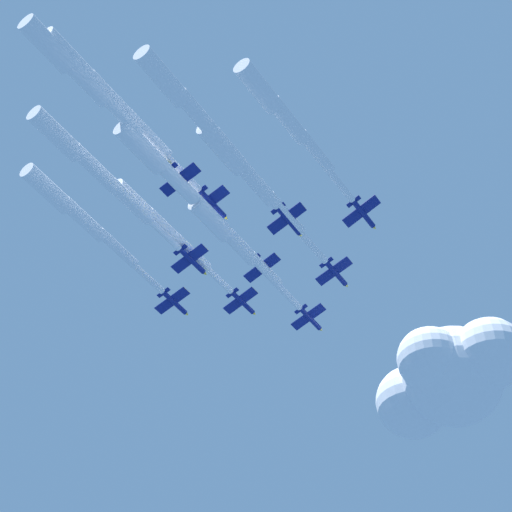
{
  "coord_description": "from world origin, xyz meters",
  "views": [
    {
      "loc": [
        76.39,
        -104.35,
        73.98
      ],
      "look_at": [
        0.0,
        0.0,
        196.99
      ],
      "focal_mm": 59.07,
      "sensor_mm": 36.0,
      "label": 1
    }
  ],
  "objects_px": {
    "jet_starboard_inner": "(256,183)",
    "jet_trail_starboard": "(111,100)",
    "jet_port_mid": "(177,182)",
    "jet_port_outer": "(289,122)",
    "jet_starboard_outer": "(95,170)",
    "jet_tail_end": "(87,83)",
    "jet_trail_port": "(199,118)",
    "jet_starboard_mid": "(84,221)",
    "jet_port_inner": "(165,230)",
    "jet_lead": "(239,247)"
  },
  "relations": [
    {
      "from": "jet_starboard_mid",
      "to": "jet_tail_end",
      "type": "bearing_deg",
      "value": -44.18
    },
    {
      "from": "jet_starboard_inner",
      "to": "jet_starboard_outer",
      "type": "xyz_separation_m",
      "value": [
        -23.12,
        -20.22,
        0.88
      ]
    },
    {
      "from": "jet_starboard_inner",
      "to": "jet_port_mid",
      "type": "distance_m",
      "value": 15.17
    },
    {
      "from": "jet_trail_starboard",
      "to": "jet_tail_end",
      "type": "height_order",
      "value": "jet_trail_starboard"
    },
    {
      "from": "jet_trail_starboard",
      "to": "jet_lead",
      "type": "bearing_deg",
      "value": 92.81
    },
    {
      "from": "jet_port_mid",
      "to": "jet_starboard_outer",
      "type": "distance_m",
      "value": 15.63
    },
    {
      "from": "jet_starboard_inner",
      "to": "jet_tail_end",
      "type": "relative_size",
      "value": 1.12
    },
    {
      "from": "jet_port_outer",
      "to": "jet_trail_port",
      "type": "height_order",
      "value": "jet_port_outer"
    },
    {
      "from": "jet_trail_starboard",
      "to": "jet_port_mid",
      "type": "bearing_deg",
      "value": 93.26
    },
    {
      "from": "jet_trail_port",
      "to": "jet_trail_starboard",
      "type": "bearing_deg",
      "value": -138.85
    },
    {
      "from": "jet_port_mid",
      "to": "jet_trail_port",
      "type": "bearing_deg",
      "value": -35.25
    },
    {
      "from": "jet_port_mid",
      "to": "jet_starboard_mid",
      "type": "relative_size",
      "value": 0.98
    },
    {
      "from": "jet_port_inner",
      "to": "jet_starboard_mid",
      "type": "xyz_separation_m",
      "value": [
        -10.69,
        -12.65,
        -1.29
      ]
    },
    {
      "from": "jet_port_inner",
      "to": "jet_starboard_outer",
      "type": "height_order",
      "value": "jet_port_inner"
    },
    {
      "from": "jet_port_mid",
      "to": "jet_port_outer",
      "type": "distance_m",
      "value": 24.52
    },
    {
      "from": "jet_port_inner",
      "to": "jet_trail_port",
      "type": "bearing_deg",
      "value": -38.0
    },
    {
      "from": "jet_trail_port",
      "to": "jet_tail_end",
      "type": "xyz_separation_m",
      "value": [
        -11.48,
        -16.82,
        0.8
      ]
    },
    {
      "from": "jet_port_inner",
      "to": "jet_trail_starboard",
      "type": "distance_m",
      "value": 33.75
    },
    {
      "from": "jet_port_outer",
      "to": "jet_starboard_inner",
      "type": "bearing_deg",
      "value": 152.99
    },
    {
      "from": "jet_lead",
      "to": "jet_tail_end",
      "type": "height_order",
      "value": "jet_tail_end"
    },
    {
      "from": "jet_starboard_inner",
      "to": "jet_trail_starboard",
      "type": "xyz_separation_m",
      "value": [
        -10.71,
        -29.42,
        2.92
      ]
    },
    {
      "from": "jet_port_inner",
      "to": "jet_tail_end",
      "type": "distance_m",
      "value": 39.85
    },
    {
      "from": "jet_port_outer",
      "to": "jet_starboard_outer",
      "type": "distance_m",
      "value": 38.07
    },
    {
      "from": "jet_tail_end",
      "to": "jet_starboard_inner",
      "type": "bearing_deg",
      "value": 74.23
    },
    {
      "from": "jet_port_outer",
      "to": "jet_port_mid",
      "type": "bearing_deg",
      "value": -172.31
    },
    {
      "from": "jet_starboard_inner",
      "to": "jet_trail_starboard",
      "type": "height_order",
      "value": "jet_trail_starboard"
    },
    {
      "from": "jet_port_outer",
      "to": "jet_trail_port",
      "type": "bearing_deg",
      "value": -130.62
    },
    {
      "from": "jet_port_mid",
      "to": "jet_starboard_outer",
      "type": "relative_size",
      "value": 0.99
    },
    {
      "from": "jet_starboard_inner",
      "to": "jet_port_mid",
      "type": "xyz_separation_m",
      "value": [
        -11.84,
        -9.48,
        -0.38
      ]
    },
    {
      "from": "jet_starboard_mid",
      "to": "jet_trail_port",
      "type": "height_order",
      "value": "jet_starboard_mid"
    },
    {
      "from": "jet_starboard_inner",
      "to": "jet_tail_end",
      "type": "height_order",
      "value": "jet_tail_end"
    },
    {
      "from": "jet_tail_end",
      "to": "jet_starboard_outer",
      "type": "bearing_deg",
      "value": 130.2
    },
    {
      "from": "jet_port_mid",
      "to": "jet_trail_starboard",
      "type": "xyz_separation_m",
      "value": [
        1.14,
        -19.94,
        3.3
      ]
    },
    {
      "from": "jet_trail_port",
      "to": "jet_lead",
      "type": "bearing_deg",
      "value": 114.8
    },
    {
      "from": "jet_lead",
      "to": "jet_starboard_outer",
      "type": "distance_m",
      "value": 33.65
    },
    {
      "from": "jet_lead",
      "to": "jet_trail_port",
      "type": "distance_m",
      "value": 33.69
    },
    {
      "from": "jet_port_mid",
      "to": "jet_trail_starboard",
      "type": "height_order",
      "value": "jet_trail_starboard"
    },
    {
      "from": "jet_port_inner",
      "to": "jet_port_mid",
      "type": "xyz_separation_m",
      "value": [
        12.65,
        -10.86,
        -3.39
      ]
    },
    {
      "from": "jet_port_mid",
      "to": "jet_port_outer",
      "type": "relative_size",
      "value": 1.06
    },
    {
      "from": "jet_trail_port",
      "to": "jet_trail_starboard",
      "type": "height_order",
      "value": "jet_trail_starboard"
    },
    {
      "from": "jet_starboard_mid",
      "to": "jet_starboard_outer",
      "type": "xyz_separation_m",
      "value": [
        12.06,
        -8.96,
        -0.84
      ]
    },
    {
      "from": "jet_lead",
      "to": "jet_trail_starboard",
      "type": "xyz_separation_m",
      "value": [
        2.02,
        -41.17,
        3.47
      ]
    },
    {
      "from": "jet_starboard_inner",
      "to": "jet_port_outer",
      "type": "bearing_deg",
      "value": -27.01
    },
    {
      "from": "jet_starboard_mid",
      "to": "jet_starboard_outer",
      "type": "bearing_deg",
      "value": -36.62
    },
    {
      "from": "jet_port_inner",
      "to": "jet_port_mid",
      "type": "bearing_deg",
      "value": -40.67
    },
    {
      "from": "jet_trail_port",
      "to": "jet_starboard_mid",
      "type": "bearing_deg",
      "value": 168.3
    },
    {
      "from": "jet_trail_port",
      "to": "jet_port_inner",
      "type": "bearing_deg",
      "value": 142.0
    },
    {
      "from": "jet_port_outer",
      "to": "jet_trail_port",
      "type": "xyz_separation_m",
      "value": [
        -10.81,
        -12.61,
        -3.63
      ]
    },
    {
      "from": "jet_starboard_inner",
      "to": "jet_port_mid",
      "type": "bearing_deg",
      "value": -141.33
    },
    {
      "from": "jet_starboard_outer",
      "to": "jet_tail_end",
      "type": "height_order",
      "value": "jet_starboard_outer"
    }
  ]
}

